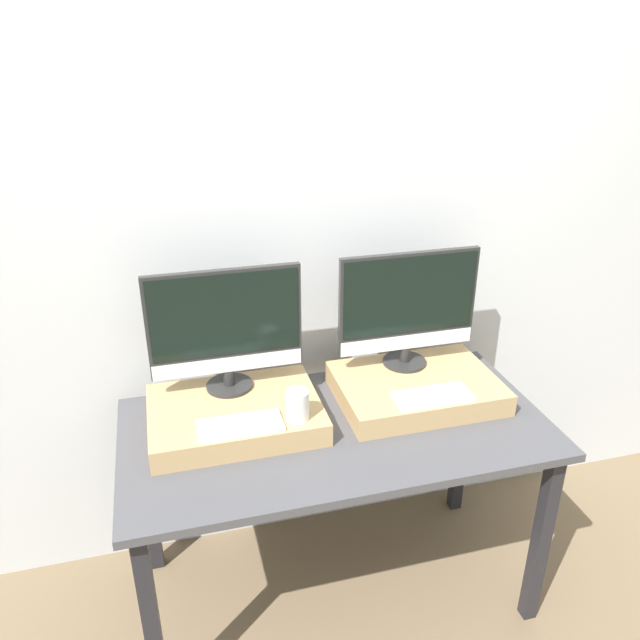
% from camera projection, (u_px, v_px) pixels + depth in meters
% --- Properties ---
extents(wall_back, '(8.00, 0.04, 2.60)m').
position_uv_depth(wall_back, '(304.00, 244.00, 2.33)').
color(wall_back, silver).
rests_on(wall_back, ground_plane).
extents(workbench, '(1.47, 0.74, 0.78)m').
position_uv_depth(workbench, '(336.00, 446.00, 2.21)').
color(workbench, '#47474C').
rests_on(workbench, ground_plane).
extents(wooden_riser_left, '(0.58, 0.43, 0.08)m').
position_uv_depth(wooden_riser_left, '(235.00, 414.00, 2.16)').
color(wooden_riser_left, tan).
rests_on(wooden_riser_left, workbench).
extents(monitor_left, '(0.53, 0.17, 0.45)m').
position_uv_depth(monitor_left, '(225.00, 327.00, 2.14)').
color(monitor_left, '#282828').
rests_on(monitor_left, wooden_riser_left).
extents(keyboard_left, '(0.27, 0.12, 0.01)m').
position_uv_depth(keyboard_left, '(240.00, 425.00, 2.01)').
color(keyboard_left, silver).
rests_on(keyboard_left, wooden_riser_left).
extents(mug, '(0.08, 0.08, 0.10)m').
position_uv_depth(mug, '(297.00, 405.00, 2.04)').
color(mug, white).
rests_on(mug, wooden_riser_left).
extents(wooden_riser_right, '(0.58, 0.43, 0.08)m').
position_uv_depth(wooden_riser_right, '(416.00, 388.00, 2.32)').
color(wooden_riser_right, tan).
rests_on(wooden_riser_right, workbench).
extents(monitor_right, '(0.53, 0.17, 0.45)m').
position_uv_depth(monitor_right, '(408.00, 306.00, 2.30)').
color(monitor_right, '#282828').
rests_on(monitor_right, wooden_riser_right).
extents(keyboard_right, '(0.27, 0.12, 0.01)m').
position_uv_depth(keyboard_right, '(433.00, 396.00, 2.17)').
color(keyboard_right, silver).
rests_on(keyboard_right, wooden_riser_right).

